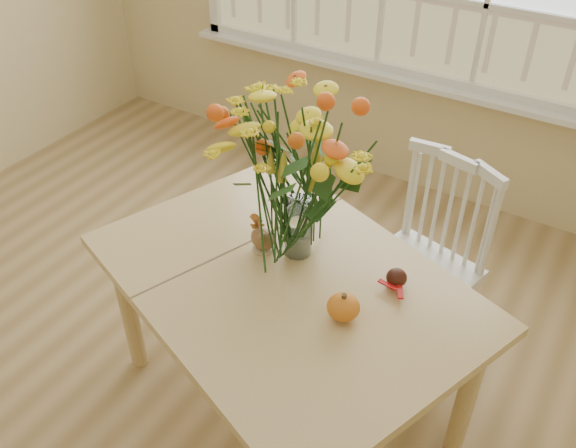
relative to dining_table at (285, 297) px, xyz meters
The scene contains 7 objects.
floor 0.90m from the dining_table, 136.82° to the right, with size 4.00×4.50×0.01m, color #9B7B4B.
dining_table is the anchor object (origin of this frame).
windsor_chair 0.70m from the dining_table, 63.24° to the left, with size 0.50×0.49×0.90m.
flower_vase 0.45m from the dining_table, 103.27° to the left, with size 0.46×0.46×0.55m.
pumpkin 0.29m from the dining_table, 13.20° to the right, with size 0.11×0.11×0.08m, color orange.
turkey_figurine 0.22m from the dining_table, 150.01° to the left, with size 0.11×0.09×0.12m.
dark_gourd 0.40m from the dining_table, 26.11° to the left, with size 0.13×0.13×0.06m.
Camera 1 is at (1.30, -0.85, 2.12)m, focal length 38.00 mm.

